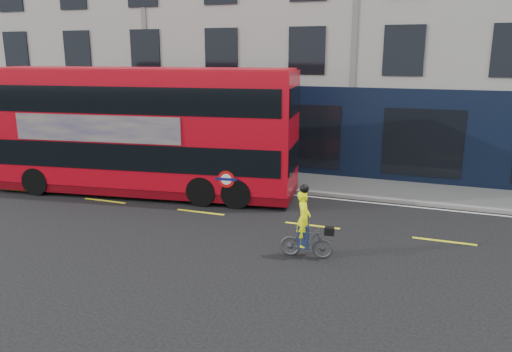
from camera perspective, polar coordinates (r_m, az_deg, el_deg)
The scene contains 8 objects.
ground at distance 14.89m, azimuth 5.03°, elevation -7.48°, with size 120.00×120.00×0.00m, color black.
pavement at distance 20.92m, azimuth 9.75°, elevation -1.12°, with size 60.00×3.00×0.12m, color gray.
kerb at distance 19.50m, azimuth 8.93°, elevation -2.19°, with size 60.00×0.12×0.13m, color gray.
building_terrace at distance 26.67m, azimuth 13.15°, elevation 18.05°, with size 50.00×10.07×15.00m.
road_edge_line at distance 19.23m, azimuth 8.74°, elevation -2.60°, with size 58.00×0.10×0.01m, color silver.
lane_dashes at distance 16.26m, azimuth 6.44°, elevation -5.64°, with size 58.00×0.12×0.01m, color yellow, non-canonical shape.
bus at distance 19.88m, azimuth -12.94°, elevation 5.11°, with size 12.30×4.34×4.86m.
cyclist at distance 13.61m, azimuth 5.68°, elevation -6.47°, with size 1.48×0.60×2.05m.
Camera 1 is at (3.55, -13.40, 5.43)m, focal length 35.00 mm.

